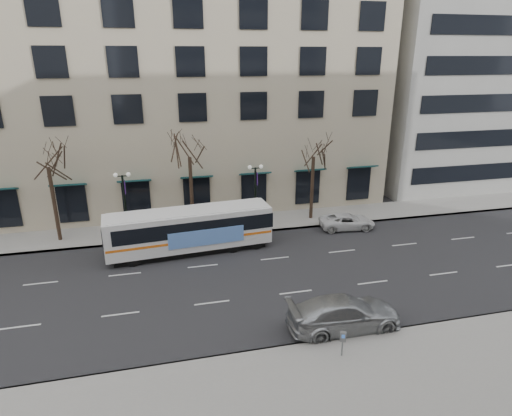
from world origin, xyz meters
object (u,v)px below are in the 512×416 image
object	(u,v)px
silver_car	(344,313)
white_pickup	(347,221)
tree_far_right	(314,145)
lamp_post_left	(125,202)
pay_station	(343,339)
tree_far_left	(46,154)
tree_far_mid	(189,145)
city_bus	(191,229)
lamp_post_right	(256,193)

from	to	relation	value
silver_car	white_pickup	distance (m)	13.71
tree_far_right	silver_car	xyz separation A→B (m)	(-3.71, -15.00, -5.57)
lamp_post_left	pay_station	size ratio (longest dim) A/B	4.09
pay_station	white_pickup	bearing A→B (deg)	88.86
tree_far_left	white_pickup	bearing A→B (deg)	-6.70
tree_far_mid	pay_station	size ratio (longest dim) A/B	6.70
tree_far_right	white_pickup	size ratio (longest dim) A/B	1.82
pay_station	city_bus	bearing A→B (deg)	137.73
tree_far_left	lamp_post_right	bearing A→B (deg)	-2.29
tree_far_right	city_bus	size ratio (longest dim) A/B	0.69
tree_far_left	pay_station	distance (m)	23.62
tree_far_mid	pay_station	world-z (taller)	tree_far_mid
tree_far_mid	lamp_post_left	xyz separation A→B (m)	(-4.99, -0.60, -3.96)
silver_car	pay_station	bearing A→B (deg)	154.15
city_bus	white_pickup	bearing A→B (deg)	1.27
tree_far_right	lamp_post_right	world-z (taller)	tree_far_right
tree_far_left	silver_car	bearing A→B (deg)	-42.64
tree_far_right	lamp_post_right	size ratio (longest dim) A/B	1.55
lamp_post_left	silver_car	xyz separation A→B (m)	(11.28, -14.40, -2.09)
tree_far_mid	white_pickup	world-z (taller)	tree_far_mid
tree_far_left	tree_far_right	size ratio (longest dim) A/B	1.03
tree_far_mid	silver_car	bearing A→B (deg)	-67.26
tree_far_right	silver_car	size ratio (longest dim) A/B	1.37
tree_far_right	pay_station	size ratio (longest dim) A/B	6.32
tree_far_mid	tree_far_right	xyz separation A→B (m)	(10.00, -0.00, -0.48)
lamp_post_left	tree_far_mid	bearing A→B (deg)	6.85
pay_station	silver_car	bearing A→B (deg)	88.17
silver_car	lamp_post_right	bearing A→B (deg)	5.30
silver_car	pay_station	world-z (taller)	silver_car
tree_far_mid	silver_car	distance (m)	17.35
tree_far_mid	pay_station	bearing A→B (deg)	-73.03
tree_far_mid	pay_station	xyz separation A→B (m)	(5.23, -17.15, -5.83)
lamp_post_left	pay_station	xyz separation A→B (m)	(10.23, -16.55, -1.87)
tree_far_mid	silver_car	xyz separation A→B (m)	(6.29, -15.00, -6.05)
lamp_post_right	city_bus	bearing A→B (deg)	-148.39
city_bus	white_pickup	world-z (taller)	city_bus
silver_car	white_pickup	size ratio (longest dim) A/B	1.33
tree_far_right	lamp_post_left	world-z (taller)	tree_far_right
city_bus	silver_car	world-z (taller)	city_bus
tree_far_left	lamp_post_right	size ratio (longest dim) A/B	1.60
silver_car	tree_far_mid	bearing A→B (deg)	22.97
city_bus	silver_car	bearing A→B (deg)	-63.39
tree_far_mid	tree_far_right	distance (m)	10.01
lamp_post_left	silver_car	size ratio (longest dim) A/B	0.88
white_pickup	pay_station	world-z (taller)	pay_station
lamp_post_left	white_pickup	xyz separation A→B (m)	(17.13, -2.00, -2.33)
tree_far_left	city_bus	size ratio (longest dim) A/B	0.71
lamp_post_left	tree_far_left	bearing A→B (deg)	173.17
lamp_post_right	pay_station	world-z (taller)	lamp_post_right
city_bus	pay_station	xyz separation A→B (m)	(5.72, -13.17, -0.64)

